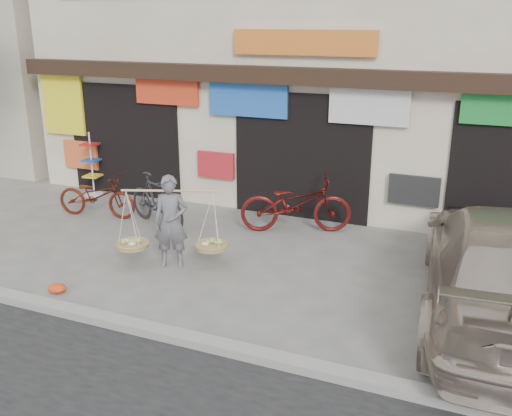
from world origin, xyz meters
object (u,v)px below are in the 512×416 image
at_px(display_rack, 92,170).
at_px(bike_1, 157,200).
at_px(bike_0, 97,196).
at_px(suv, 508,265).
at_px(bike_2, 296,204).
at_px(street_vendor, 171,225).

bearing_deg(display_rack, bike_1, -25.66).
relative_size(bike_1, display_rack, 1.17).
bearing_deg(bike_0, suv, -108.07).
xyz_separation_m(bike_0, display_rack, (-1.11, 1.29, 0.16)).
height_order(bike_2, display_rack, display_rack).
distance_m(street_vendor, suv, 5.37).
bearing_deg(bike_1, suv, -78.36).
xyz_separation_m(bike_0, suv, (8.26, -1.40, 0.35)).
relative_size(street_vendor, suv, 0.32).
relative_size(street_vendor, bike_2, 0.83).
bearing_deg(bike_0, display_rack, 32.28).
distance_m(street_vendor, bike_2, 2.87).
bearing_deg(bike_1, display_rack, 87.96).
bearing_deg(street_vendor, suv, -17.77).
relative_size(bike_1, suv, 0.31).
distance_m(bike_0, bike_2, 4.40).
xyz_separation_m(bike_0, bike_1, (1.53, 0.02, 0.08)).
bearing_deg(bike_2, bike_1, 83.55).
xyz_separation_m(street_vendor, bike_2, (1.43, 2.49, -0.17)).
height_order(bike_0, display_rack, display_rack).
bearing_deg(suv, bike_1, -16.76).
bearing_deg(bike_1, bike_0, 114.52).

